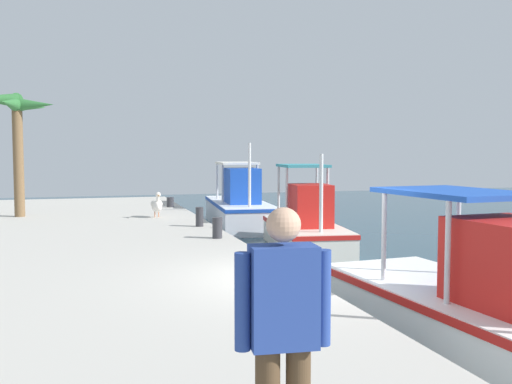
{
  "coord_description": "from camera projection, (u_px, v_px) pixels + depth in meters",
  "views": [
    {
      "loc": [
        8.65,
        -3.38,
        2.85
      ],
      "look_at": [
        -5.06,
        0.65,
        1.86
      ],
      "focal_mm": 40.1,
      "sensor_mm": 36.0,
      "label": 1
    }
  ],
  "objects": [
    {
      "name": "fisherman_standing",
      "position": [
        283.0,
        328.0,
        3.6
      ],
      "size": [
        0.28,
        0.62,
        1.71
      ],
      "color": "#4C3823",
      "rests_on": "quay_pier"
    },
    {
      "name": "pelican",
      "position": [
        157.0,
        205.0,
        18.05
      ],
      "size": [
        0.95,
        0.39,
        0.82
      ],
      "color": "tan",
      "rests_on": "quay_pier"
    },
    {
      "name": "mooring_bollard_second",
      "position": [
        200.0,
        217.0,
        15.83
      ],
      "size": [
        0.21,
        0.21,
        0.54
      ],
      "primitive_type": "cylinder",
      "color": "#333338",
      "rests_on": "quay_pier"
    },
    {
      "name": "mooring_bollard_third",
      "position": [
        217.0,
        228.0,
        13.65
      ],
      "size": [
        0.23,
        0.23,
        0.5
      ],
      "primitive_type": "cylinder",
      "color": "#333338",
      "rests_on": "quay_pier"
    },
    {
      "name": "fishing_boat_third",
      "position": [
        482.0,
        304.0,
        8.38
      ],
      "size": [
        6.03,
        2.62,
        3.06
      ],
      "color": "white",
      "rests_on": "ground"
    },
    {
      "name": "mooring_bollard_nearest",
      "position": [
        170.0,
        202.0,
        21.48
      ],
      "size": [
        0.27,
        0.27,
        0.37
      ],
      "primitive_type": "cylinder",
      "color": "#333338",
      "rests_on": "quay_pier"
    },
    {
      "name": "fishing_boat_nearest",
      "position": [
        239.0,
        207.0,
        21.94
      ],
      "size": [
        6.24,
        2.51,
        3.18
      ],
      "color": "white",
      "rests_on": "ground"
    },
    {
      "name": "palm_tree",
      "position": [
        14.0,
        115.0,
        18.08
      ],
      "size": [
        2.91,
        2.68,
        3.93
      ],
      "color": "brown",
      "rests_on": "quay_pier"
    },
    {
      "name": "fishing_boat_second",
      "position": [
        306.0,
        229.0,
        16.53
      ],
      "size": [
        4.91,
        2.4,
        2.82
      ],
      "color": "silver",
      "rests_on": "ground"
    }
  ]
}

